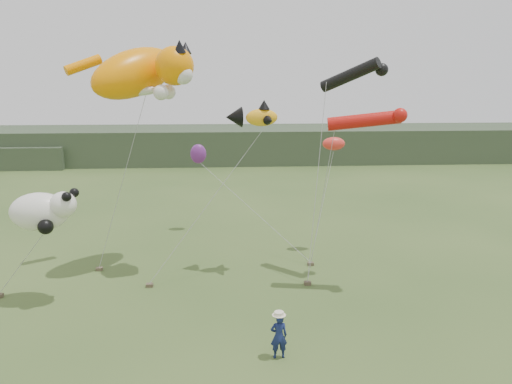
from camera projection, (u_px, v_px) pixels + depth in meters
ground at (225, 335)px, 18.84m from camera, size 120.00×120.00×0.00m
headland at (196, 145)px, 61.79m from camera, size 90.00×13.00×4.00m
festival_attendant at (279, 336)px, 17.10m from camera, size 0.62×0.43×1.62m
sandbag_anchors at (177, 279)px, 24.06m from camera, size 14.83×3.28×0.16m
cat_kite at (143, 72)px, 23.80m from camera, size 6.45×5.28×3.48m
fish_kite at (251, 117)px, 23.83m from camera, size 2.59×1.74×1.33m
tube_kites at (363, 98)px, 22.32m from camera, size 3.34×4.05×3.23m
panda_kite at (43, 211)px, 20.99m from camera, size 2.89×1.87×1.79m
misc_kites at (253, 150)px, 29.68m from camera, size 8.75×5.28×2.10m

